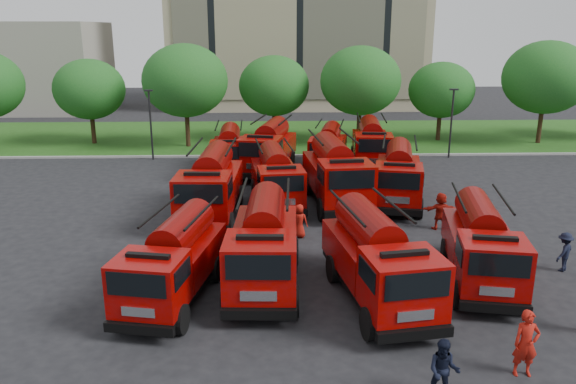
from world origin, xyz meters
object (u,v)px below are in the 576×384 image
at_px(fire_truck_0, 174,260).
at_px(fire_truck_4, 211,185).
at_px(fire_truck_1, 264,244).
at_px(fire_truck_5, 276,178).
at_px(fire_truck_3, 481,244).
at_px(fire_truck_9, 269,148).
at_px(firefighter_0, 522,374).
at_px(firefighter_4, 299,237).
at_px(fire_truck_2, 378,259).
at_px(firefighter_5, 439,229).
at_px(fire_truck_11, 371,144).
at_px(fire_truck_8, 229,151).
at_px(fire_truck_10, 328,148).
at_px(fire_truck_6, 336,173).
at_px(fire_truck_7, 398,175).
at_px(firefighter_3, 561,270).

relative_size(fire_truck_0, fire_truck_4, 0.88).
height_order(fire_truck_1, fire_truck_5, fire_truck_1).
relative_size(fire_truck_3, fire_truck_9, 0.89).
xyz_separation_m(fire_truck_0, fire_truck_9, (3.31, 18.27, 0.21)).
bearing_deg(firefighter_0, fire_truck_3, 82.77).
relative_size(fire_truck_4, firefighter_4, 4.77).
height_order(fire_truck_2, firefighter_5, fire_truck_2).
distance_m(fire_truck_2, firefighter_4, 6.95).
relative_size(fire_truck_11, firefighter_4, 4.60).
height_order(fire_truck_2, fire_truck_5, fire_truck_2).
xyz_separation_m(fire_truck_3, firefighter_5, (0.20, 5.80, -1.49)).
relative_size(fire_truck_8, firefighter_0, 3.38).
bearing_deg(firefighter_4, fire_truck_11, -93.24).
bearing_deg(fire_truck_0, firefighter_4, 62.50).
height_order(fire_truck_1, fire_truck_8, fire_truck_1).
xyz_separation_m(fire_truck_2, fire_truck_8, (-6.46, 18.60, -0.07)).
xyz_separation_m(fire_truck_9, firefighter_0, (7.11, -23.24, -1.67)).
bearing_deg(fire_truck_3, fire_truck_9, 125.83).
distance_m(fire_truck_9, fire_truck_10, 4.21).
xyz_separation_m(fire_truck_0, firefighter_5, (11.53, 6.85, -1.45)).
bearing_deg(fire_truck_3, firefighter_5, 98.88).
bearing_deg(firefighter_4, fire_truck_4, -15.74).
height_order(fire_truck_6, fire_truck_11, fire_truck_6).
height_order(fire_truck_6, firefighter_4, fire_truck_6).
relative_size(fire_truck_1, fire_truck_7, 0.97).
height_order(fire_truck_0, fire_truck_6, fire_truck_6).
bearing_deg(fire_truck_2, fire_truck_6, 81.76).
bearing_deg(fire_truck_9, fire_truck_7, -32.83).
bearing_deg(fire_truck_1, fire_truck_2, -17.71).
bearing_deg(fire_truck_1, fire_truck_8, 100.66).
relative_size(fire_truck_4, fire_truck_7, 1.03).
bearing_deg(fire_truck_6, fire_truck_8, 126.16).
height_order(fire_truck_8, fire_truck_10, fire_truck_8).
xyz_separation_m(fire_truck_2, fire_truck_10, (0.26, 19.61, -0.12)).
height_order(firefighter_3, firefighter_4, firefighter_3).
height_order(fire_truck_1, fire_truck_11, fire_truck_11).
xyz_separation_m(fire_truck_6, firefighter_5, (4.56, -4.22, -1.74)).
bearing_deg(fire_truck_6, firefighter_4, -118.77).
relative_size(fire_truck_1, fire_truck_9, 0.93).
distance_m(fire_truck_3, fire_truck_5, 12.54).
xyz_separation_m(firefighter_0, firefighter_3, (4.61, 6.87, 0.00)).
xyz_separation_m(fire_truck_3, fire_truck_10, (-3.93, 18.18, -0.04)).
xyz_separation_m(fire_truck_3, fire_truck_7, (-0.92, 10.06, 0.09)).
height_order(fire_truck_5, firefighter_4, fire_truck_5).
bearing_deg(fire_truck_11, fire_truck_5, -121.58).
distance_m(fire_truck_9, firefighter_5, 14.17).
distance_m(fire_truck_8, firefighter_5, 15.79).
xyz_separation_m(fire_truck_7, fire_truck_9, (-7.09, 7.15, 0.08)).
distance_m(fire_truck_11, firefighter_3, 18.37).
xyz_separation_m(fire_truck_3, firefighter_3, (3.70, 0.85, -1.49)).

